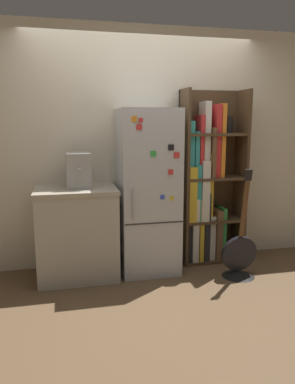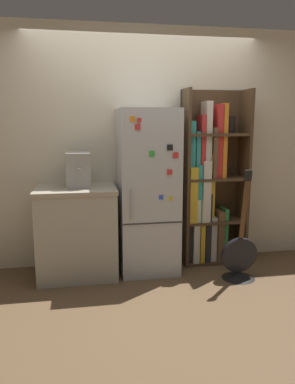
{
  "view_description": "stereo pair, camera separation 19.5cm",
  "coord_description": "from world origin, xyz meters",
  "px_view_note": "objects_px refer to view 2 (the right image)",
  "views": [
    {
      "loc": [
        -0.87,
        -3.62,
        1.58
      ],
      "look_at": [
        -0.01,
        0.15,
        0.86
      ],
      "focal_mm": 35.0,
      "sensor_mm": 36.0,
      "label": 1
    },
    {
      "loc": [
        -0.68,
        -3.65,
        1.58
      ],
      "look_at": [
        -0.01,
        0.15,
        0.86
      ],
      "focal_mm": 35.0,
      "sensor_mm": 36.0,
      "label": 2
    }
  ],
  "objects_px": {
    "bookshelf": "(207,188)",
    "espresso_machine": "(79,170)",
    "refrigerator": "(148,192)",
    "guitar": "(239,263)"
  },
  "relations": [
    {
      "from": "bookshelf",
      "to": "guitar",
      "type": "xyz_separation_m",
      "value": [
        0.17,
        -0.55,
        -0.69
      ]
    },
    {
      "from": "bookshelf",
      "to": "guitar",
      "type": "relative_size",
      "value": 1.7
    },
    {
      "from": "espresso_machine",
      "to": "guitar",
      "type": "relative_size",
      "value": 0.31
    },
    {
      "from": "bookshelf",
      "to": "espresso_machine",
      "type": "relative_size",
      "value": 5.53
    },
    {
      "from": "bookshelf",
      "to": "espresso_machine",
      "type": "bearing_deg",
      "value": -175.02
    },
    {
      "from": "bookshelf",
      "to": "espresso_machine",
      "type": "height_order",
      "value": "bookshelf"
    },
    {
      "from": "refrigerator",
      "to": "espresso_machine",
      "type": "distance_m",
      "value": 0.75
    },
    {
      "from": "refrigerator",
      "to": "bookshelf",
      "type": "height_order",
      "value": "bookshelf"
    },
    {
      "from": "guitar",
      "to": "espresso_machine",
      "type": "bearing_deg",
      "value": 165.07
    },
    {
      "from": "refrigerator",
      "to": "espresso_machine",
      "type": "relative_size",
      "value": 4.92
    }
  ]
}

